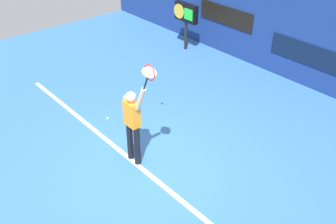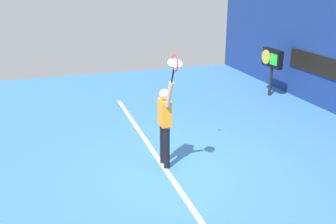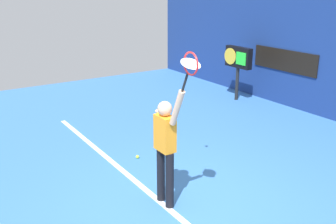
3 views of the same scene
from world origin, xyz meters
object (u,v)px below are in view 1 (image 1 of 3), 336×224
object	(u,v)px
tennis_racket	(149,74)
scoreboard_clock	(186,14)
spare_ball	(108,119)
tennis_player	(133,121)

from	to	relation	value
tennis_racket	scoreboard_clock	bearing A→B (deg)	131.33
scoreboard_clock	spare_ball	xyz separation A→B (m)	(2.04, -4.51, -1.19)
spare_ball	tennis_racket	bearing A→B (deg)	-11.06
tennis_racket	scoreboard_clock	world-z (taller)	tennis_racket
spare_ball	tennis_player	bearing A→B (deg)	-14.56
spare_ball	scoreboard_clock	bearing A→B (deg)	114.33
tennis_player	scoreboard_clock	bearing A→B (deg)	127.26
tennis_player	tennis_racket	world-z (taller)	tennis_racket
tennis_racket	spare_ball	distance (m)	3.29
scoreboard_clock	spare_ball	bearing A→B (deg)	-65.67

